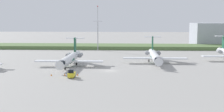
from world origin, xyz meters
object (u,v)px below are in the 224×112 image
(antenna_mast, at_px, (98,32))
(safety_cone_front_marker, at_px, (51,75))
(regional_jet_second, at_px, (70,58))
(safety_cone_mid_marker, at_px, (65,74))
(safety_cone_rear_marker, at_px, (78,75))
(baggage_tug, at_px, (72,74))
(regional_jet_third, at_px, (155,56))

(antenna_mast, bearing_deg, safety_cone_front_marker, -94.86)
(regional_jet_second, relative_size, safety_cone_front_marker, 56.36)
(antenna_mast, xyz_separation_m, safety_cone_mid_marker, (-2.36, -69.93, -9.05))
(safety_cone_front_marker, distance_m, safety_cone_rear_marker, 7.36)
(regional_jet_second, bearing_deg, safety_cone_mid_marker, -83.92)
(antenna_mast, height_order, baggage_tug, antenna_mast)
(regional_jet_third, relative_size, safety_cone_front_marker, 56.36)
(baggage_tug, relative_size, safety_cone_rear_marker, 5.82)
(regional_jet_third, relative_size, baggage_tug, 9.69)
(regional_jet_third, xyz_separation_m, safety_cone_rear_marker, (-23.81, -26.62, -2.26))
(safety_cone_mid_marker, distance_m, safety_cone_rear_marker, 3.69)
(regional_jet_third, distance_m, antenna_mast, 50.50)
(regional_jet_third, distance_m, safety_cone_mid_marker, 38.36)
(regional_jet_third, bearing_deg, antenna_mast, 120.14)
(antenna_mast, bearing_deg, safety_cone_mid_marker, -91.94)
(safety_cone_mid_marker, bearing_deg, baggage_tug, -51.35)
(regional_jet_second, xyz_separation_m, safety_cone_rear_marker, (5.55, -17.43, -2.26))
(antenna_mast, distance_m, safety_cone_front_marker, 71.43)
(regional_jet_second, distance_m, regional_jet_third, 30.76)
(regional_jet_second, height_order, regional_jet_third, same)
(safety_cone_mid_marker, bearing_deg, safety_cone_front_marker, -169.47)
(regional_jet_second, relative_size, baggage_tug, 9.69)
(safety_cone_front_marker, bearing_deg, regional_jet_second, 84.39)
(regional_jet_second, xyz_separation_m, antenna_mast, (4.22, 52.47, 6.79))
(regional_jet_third, height_order, baggage_tug, regional_jet_third)
(safety_cone_front_marker, bearing_deg, safety_cone_rear_marker, 5.50)
(regional_jet_second, relative_size, safety_cone_rear_marker, 56.36)
(regional_jet_second, bearing_deg, safety_cone_front_marker, -95.61)
(baggage_tug, distance_m, safety_cone_front_marker, 6.79)
(baggage_tug, height_order, safety_cone_rear_marker, baggage_tug)
(safety_cone_front_marker, distance_m, safety_cone_mid_marker, 3.71)
(safety_cone_rear_marker, bearing_deg, regional_jet_third, 48.20)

